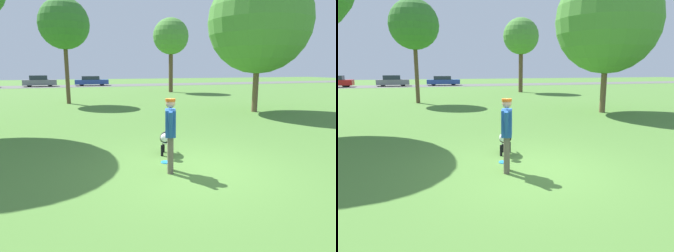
% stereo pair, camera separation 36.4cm
% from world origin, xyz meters
% --- Properties ---
extents(ground_plane, '(120.00, 120.00, 0.00)m').
position_xyz_m(ground_plane, '(0.00, 0.00, 0.00)').
color(ground_plane, '#4C7A33').
extents(far_road_strip, '(120.00, 6.00, 0.01)m').
position_xyz_m(far_road_strip, '(0.00, 34.97, 0.01)').
color(far_road_strip, '#5B5B59').
rests_on(far_road_strip, ground_plane).
extents(person, '(0.34, 0.68, 1.63)m').
position_xyz_m(person, '(-0.51, 0.07, 0.96)').
color(person, '#665B4C').
rests_on(person, ground_plane).
extents(dog, '(0.55, 0.91, 0.64)m').
position_xyz_m(dog, '(-0.19, 1.36, 0.43)').
color(dog, black).
rests_on(dog, ground_plane).
extents(frisbee, '(0.23, 0.23, 0.02)m').
position_xyz_m(frisbee, '(-0.41, 0.72, 0.01)').
color(frisbee, '#268CE5').
rests_on(frisbee, ground_plane).
extents(tree_mid_center, '(3.14, 3.14, 6.56)m').
position_xyz_m(tree_mid_center, '(-2.45, 14.58, 4.96)').
color(tree_mid_center, brown).
rests_on(tree_mid_center, ground_plane).
extents(tree_near_right, '(5.15, 5.15, 7.13)m').
position_xyz_m(tree_near_right, '(6.81, 7.50, 4.55)').
color(tree_near_right, brown).
rests_on(tree_near_right, ground_plane).
extents(tree_far_right, '(3.36, 3.36, 6.90)m').
position_xyz_m(tree_far_right, '(7.05, 21.54, 5.17)').
color(tree_far_right, brown).
rests_on(tree_far_right, ground_plane).
extents(parked_car_grey, '(4.05, 1.97, 1.40)m').
position_xyz_m(parked_car_grey, '(-5.65, 35.31, 0.67)').
color(parked_car_grey, slate).
rests_on(parked_car_grey, ground_plane).
extents(parked_car_blue, '(4.38, 1.92, 1.26)m').
position_xyz_m(parked_car_blue, '(0.71, 35.27, 0.62)').
color(parked_car_blue, '#284293').
rests_on(parked_car_blue, ground_plane).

